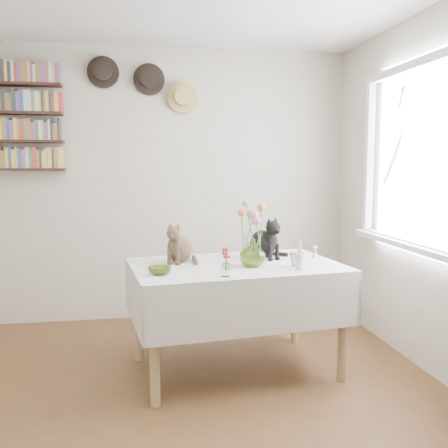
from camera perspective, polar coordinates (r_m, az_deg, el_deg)
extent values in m
cube|color=beige|center=(4.69, -10.21, 4.36)|extent=(4.04, 0.04, 2.54)
cube|color=white|center=(3.75, 21.42, 7.26)|extent=(0.01, 1.40, 1.20)
cube|color=white|center=(3.82, 21.84, 16.75)|extent=(0.06, 1.52, 0.06)
cube|color=white|center=(3.79, 21.01, -2.29)|extent=(0.06, 1.52, 0.06)
cube|color=white|center=(4.39, 16.48, 7.30)|extent=(0.06, 0.06, 1.20)
cube|color=white|center=(3.78, 20.62, -2.31)|extent=(0.12, 1.50, 0.04)
cube|color=white|center=(3.46, 1.36, -5.08)|extent=(1.52, 1.08, 0.06)
cylinder|color=tan|center=(3.07, -7.95, -14.06)|extent=(0.06, 0.06, 0.70)
cylinder|color=tan|center=(3.47, 13.45, -11.69)|extent=(0.06, 0.06, 0.70)
cylinder|color=tan|center=(3.77, -9.72, -10.10)|extent=(0.06, 0.06, 0.70)
cylinder|color=tan|center=(4.11, 8.14, -8.67)|extent=(0.06, 0.06, 0.70)
imported|color=#99B242|center=(3.36, 3.29, -3.31)|extent=(0.22, 0.22, 0.18)
imported|color=#99B242|center=(3.15, -7.36, -5.29)|extent=(0.19, 0.19, 0.05)
imported|color=white|center=(3.40, 8.31, -4.03)|extent=(0.11, 0.11, 0.09)
cylinder|color=white|center=(3.27, 8.63, -4.33)|extent=(0.05, 0.05, 0.11)
cylinder|color=white|center=(3.25, 8.66, -2.66)|extent=(0.02, 0.02, 0.09)
cylinder|color=white|center=(3.06, 0.17, -5.28)|extent=(0.05, 0.05, 0.08)
cone|color=white|center=(3.72, 10.35, -3.33)|extent=(0.05, 0.05, 0.07)
sphere|color=beige|center=(3.71, 10.36, -2.66)|extent=(0.03, 0.03, 0.03)
cylinder|color=#4C7233|center=(3.34, 2.77, -1.48)|extent=(0.01, 0.01, 0.30)
sphere|color=#C882A7|center=(3.32, 2.78, 1.08)|extent=(0.07, 0.07, 0.07)
cylinder|color=#4C7233|center=(3.33, 4.05, -1.86)|extent=(0.01, 0.01, 0.26)
sphere|color=#C882A7|center=(3.31, 4.07, 0.36)|extent=(0.06, 0.06, 0.06)
cylinder|color=#4C7233|center=(3.38, 4.19, -1.06)|extent=(0.01, 0.01, 0.34)
sphere|color=orange|center=(3.36, 4.21, 1.81)|extent=(0.06, 0.06, 0.06)
cylinder|color=#4C7233|center=(3.36, 2.16, -1.34)|extent=(0.01, 0.01, 0.31)
sphere|color=orange|center=(3.34, 2.17, 1.29)|extent=(0.05, 0.05, 0.05)
cylinder|color=#4C7233|center=(3.38, 3.12, -0.79)|extent=(0.01, 0.01, 0.37)
sphere|color=#999E93|center=(3.36, 3.14, 2.34)|extent=(0.04, 0.04, 0.04)
cube|color=#311A13|center=(4.72, -23.81, 5.73)|extent=(1.00, 0.16, 0.02)
cube|color=#311A13|center=(4.72, -23.95, 8.64)|extent=(1.00, 0.16, 0.02)
cube|color=#311A13|center=(4.74, -24.09, 11.54)|extent=(1.00, 0.16, 0.02)
cube|color=#311A13|center=(4.77, -24.23, 14.41)|extent=(1.00, 0.16, 0.02)
cylinder|color=black|center=(4.71, -13.66, 16.51)|extent=(0.28, 0.02, 0.28)
cylinder|color=black|center=(4.67, -13.69, 16.59)|extent=(0.16, 0.08, 0.16)
cylinder|color=black|center=(4.69, -8.57, 16.04)|extent=(0.28, 0.02, 0.28)
cylinder|color=black|center=(4.65, -8.56, 16.12)|extent=(0.16, 0.08, 0.16)
cylinder|color=#AA934B|center=(4.69, -4.75, 14.24)|extent=(0.28, 0.02, 0.28)
cylinder|color=#AA934B|center=(4.65, -4.70, 14.31)|extent=(0.16, 0.08, 0.16)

